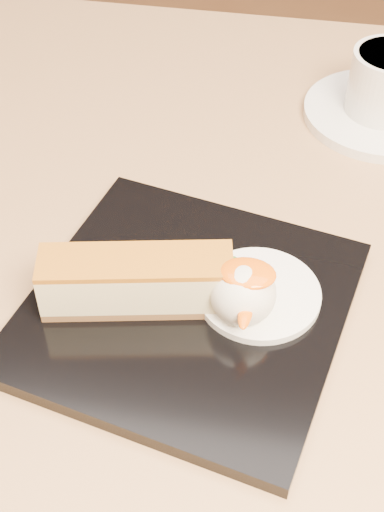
% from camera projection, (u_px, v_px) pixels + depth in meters
% --- Properties ---
extents(table, '(0.80, 0.80, 0.72)m').
position_uv_depth(table, '(239.00, 369.00, 0.68)').
color(table, black).
rests_on(table, ground).
extents(dessert_plate, '(0.26, 0.26, 0.01)m').
position_uv_depth(dessert_plate, '(187.00, 308.00, 0.52)').
color(dessert_plate, black).
rests_on(dessert_plate, table).
extents(cheesecake, '(0.14, 0.06, 0.04)m').
position_uv_depth(cheesecake, '(137.00, 281.00, 0.50)').
color(cheesecake, brown).
rests_on(cheesecake, dessert_plate).
extents(cream_smear, '(0.09, 0.09, 0.01)m').
position_uv_depth(cream_smear, '(259.00, 294.00, 0.52)').
color(cream_smear, white).
rests_on(cream_smear, dessert_plate).
extents(ice_cream_scoop, '(0.05, 0.05, 0.05)m').
position_uv_depth(ice_cream_scoop, '(243.00, 293.00, 0.49)').
color(ice_cream_scoop, white).
rests_on(ice_cream_scoop, cream_smear).
extents(mango_sauce, '(0.04, 0.03, 0.01)m').
position_uv_depth(mango_sauce, '(248.00, 273.00, 0.48)').
color(mango_sauce, '#FF6408').
rests_on(mango_sauce, ice_cream_scoop).
extents(mint_sprig, '(0.03, 0.02, 0.00)m').
position_uv_depth(mint_sprig, '(224.00, 261.00, 0.53)').
color(mint_sprig, '#327B28').
rests_on(mint_sprig, cream_smear).
extents(saucer, '(0.15, 0.15, 0.01)m').
position_uv_depth(saucer, '(381.00, 113.00, 0.69)').
color(saucer, white).
rests_on(saucer, table).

